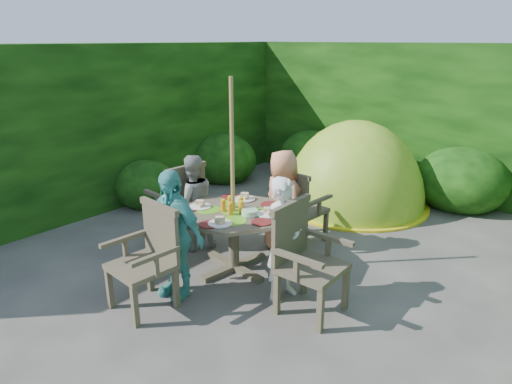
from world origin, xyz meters
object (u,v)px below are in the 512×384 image
Objects in this scene: parasol_pole at (233,179)px; child_right at (284,239)px; dome_tent at (352,204)px; garden_chair_left at (180,202)px; child_left at (192,203)px; child_front at (173,234)px; garden_chair_right at (305,257)px; garden_chair_back at (299,206)px; garden_chair_front at (148,256)px; patio_table at (234,221)px; child_back at (283,201)px.

child_right is at bearing -7.48° from parasol_pole.
parasol_pole reaches higher than child_right.
parasol_pole is 3.07m from dome_tent.
parasol_pole is 0.80× the size of dome_tent.
garden_chair_left is (-1.08, 0.15, -0.55)m from parasol_pole.
child_front is (0.69, -0.90, 0.07)m from child_left.
dome_tent reaches higher than garden_chair_right.
garden_chair_back is 2.19m from garden_chair_front.
garden_chair_back is 1.86m from dome_tent.
garden_chair_right is 1.02× the size of garden_chair_left.
patio_table is 0.64× the size of parasol_pole.
patio_table is at bearing 86.96° from child_right.
child_left is (-1.87, 0.26, 0.05)m from garden_chair_right.
patio_table is 0.80m from child_left.
child_front reaches higher than garden_chair_front.
garden_chair_left is (-2.16, 0.30, -0.01)m from garden_chair_right.
child_back reaches higher than patio_table.
patio_table is 2.93m from dome_tent.
garden_chair_left is at bearing 131.63° from garden_chair_front.
garden_chair_right reaches higher than garden_chair_back.
child_right is (0.94, 0.98, 0.11)m from garden_chair_front.
child_back is at bearing 86.78° from garden_chair_front.
parasol_pole reaches higher than garden_chair_left.
child_back is at bearing 85.64° from garden_chair_back.
garden_chair_left is 0.79× the size of child_back.
child_front is at bearing 132.03° from child_right.
garden_chair_left is at bearing -71.89° from child_left.
garden_chair_right is 1.55m from garden_chair_back.
garden_chair_back is 0.96× the size of garden_chair_front.
garden_chair_left reaches higher than garden_chair_front.
child_right is 0.48× the size of dome_tent.
garden_chair_right is 1.36m from child_back.
garden_chair_right is 1.09× the size of garden_chair_back.
child_back is at bearing -91.55° from dome_tent.
child_front reaches higher than child_back.
dome_tent is at bearing 19.72° from child_right.
garden_chair_right is 1.89m from child_left.
child_right is at bearing 108.94° from child_left.
garden_chair_front is at bearing 140.62° from child_right.
parasol_pole is 1.23m from garden_chair_front.
garden_chair_front reaches higher than patio_table.
child_right reaches higher than child_back.
patio_table is 1.08× the size of child_back.
child_back is (1.18, 0.65, 0.10)m from garden_chair_left.
garden_chair_right is 1.53m from garden_chair_front.
dome_tent is (1.06, 2.72, -0.55)m from garden_chair_left.
garden_chair_front is at bearing 42.07° from garden_chair_left.
garden_chair_back is 0.35× the size of dome_tent.
parasol_pole is (-0.00, -0.00, 0.49)m from patio_table.
dome_tent is (-0.81, 2.97, -0.65)m from child_right.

